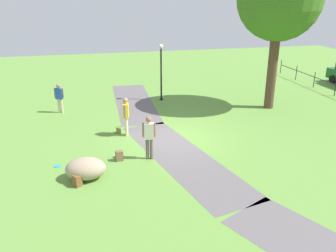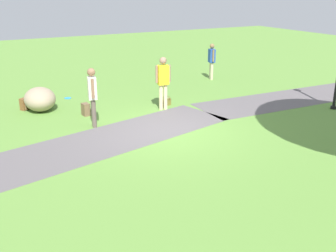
% 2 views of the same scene
% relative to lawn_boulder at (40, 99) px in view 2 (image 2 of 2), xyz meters
% --- Properties ---
extents(ground_plane, '(48.00, 48.00, 0.00)m').
position_rel_lawn_boulder_xyz_m(ground_plane, '(-2.77, 3.85, -0.39)').
color(ground_plane, '#61913C').
extents(footpath_segment_near, '(8.06, 2.35, 0.01)m').
position_rel_lawn_boulder_xyz_m(footpath_segment_near, '(-8.77, 2.94, -0.38)').
color(footpath_segment_near, '#605A5C').
rests_on(footpath_segment_near, ground).
extents(footpath_segment_mid, '(8.27, 3.87, 0.01)m').
position_rel_lawn_boulder_xyz_m(footpath_segment_mid, '(-0.88, 3.73, -0.38)').
color(footpath_segment_mid, '#605A5C').
rests_on(footpath_segment_mid, ground).
extents(lawn_boulder, '(1.20, 1.52, 0.78)m').
position_rel_lawn_boulder_xyz_m(lawn_boulder, '(0.00, 0.00, 0.00)').
color(lawn_boulder, tan).
rests_on(lawn_boulder, ground).
extents(woman_with_handbag, '(0.51, 0.31, 1.78)m').
position_rel_lawn_boulder_xyz_m(woman_with_handbag, '(-3.69, 1.88, 0.65)').
color(woman_with_handbag, beige).
rests_on(woman_with_handbag, ground).
extents(man_near_boulder, '(0.33, 0.50, 1.59)m').
position_rel_lawn_boulder_xyz_m(man_near_boulder, '(-7.74, -1.19, 0.52)').
color(man_near_boulder, beige).
rests_on(man_near_boulder, ground).
extents(passerby_on_path, '(0.32, 0.51, 1.76)m').
position_rel_lawn_boulder_xyz_m(passerby_on_path, '(-1.06, 2.46, 0.64)').
color(passerby_on_path, '#64584B').
rests_on(passerby_on_path, ground).
extents(handbag_on_grass, '(0.34, 0.33, 0.31)m').
position_rel_lawn_boulder_xyz_m(handbag_on_grass, '(-4.00, 1.54, -0.25)').
color(handbag_on_grass, olive).
rests_on(handbag_on_grass, ground).
extents(backpack_by_boulder, '(0.34, 0.35, 0.40)m').
position_rel_lawn_boulder_xyz_m(backpack_by_boulder, '(0.45, -0.30, -0.20)').
color(backpack_by_boulder, brown).
rests_on(backpack_by_boulder, ground).
extents(spare_backpack_on_lawn, '(0.29, 0.30, 0.40)m').
position_rel_lawn_boulder_xyz_m(spare_backpack_on_lawn, '(-1.18, 1.29, -0.20)').
color(spare_backpack_on_lawn, brown).
rests_on(spare_backpack_on_lawn, ground).
extents(frisbee_on_grass, '(0.25, 0.25, 0.02)m').
position_rel_lawn_boulder_xyz_m(frisbee_on_grass, '(-1.20, -1.05, -0.38)').
color(frisbee_on_grass, '#2994DE').
rests_on(frisbee_on_grass, ground).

